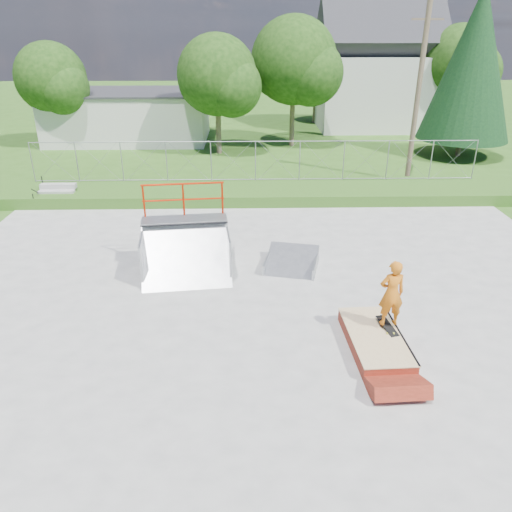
{
  "coord_description": "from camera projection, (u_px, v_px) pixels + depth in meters",
  "views": [
    {
      "loc": [
        -0.5,
        -11.68,
        7.01
      ],
      "look_at": [
        -0.2,
        0.99,
        1.1
      ],
      "focal_mm": 35.0,
      "sensor_mm": 36.0,
      "label": 1
    }
  ],
  "objects": [
    {
      "name": "tree_center",
      "position": [
        299.0,
        64.0,
        29.52
      ],
      "size": [
        5.44,
        5.12,
        7.6
      ],
      "color": "brown",
      "rests_on": "ground"
    },
    {
      "name": "conifer_tree",
      "position": [
        473.0,
        64.0,
        27.08
      ],
      "size": [
        5.04,
        5.04,
        9.1
      ],
      "color": "brown",
      "rests_on": "ground"
    },
    {
      "name": "ground",
      "position": [
        264.0,
        308.0,
        13.56
      ],
      "size": [
        120.0,
        120.0,
        0.0
      ],
      "primitive_type": "plane",
      "color": "#2F5618",
      "rests_on": "ground"
    },
    {
      "name": "tree_back_mid",
      "position": [
        320.0,
        74.0,
        37.38
      ],
      "size": [
        4.08,
        3.84,
        5.7
      ],
      "color": "brown",
      "rests_on": "ground"
    },
    {
      "name": "tree_left_near",
      "position": [
        221.0,
        79.0,
        27.89
      ],
      "size": [
        4.76,
        4.48,
        6.65
      ],
      "color": "brown",
      "rests_on": "ground"
    },
    {
      "name": "utility_pole",
      "position": [
        418.0,
        96.0,
        22.9
      ],
      "size": [
        0.24,
        0.24,
        8.0
      ],
      "primitive_type": "cylinder",
      "color": "brown",
      "rests_on": "ground"
    },
    {
      "name": "grass_berm",
      "position": [
        256.0,
        192.0,
        22.06
      ],
      "size": [
        24.0,
        3.0,
        0.5
      ],
      "primitive_type": "cube",
      "color": "#2F5618",
      "rests_on": "ground"
    },
    {
      "name": "skateboard",
      "position": [
        387.0,
        326.0,
        11.97
      ],
      "size": [
        0.41,
        0.82,
        0.13
      ],
      "primitive_type": "cube",
      "rotation": [
        0.14,
        0.0,
        0.25
      ],
      "color": "black",
      "rests_on": "grind_box"
    },
    {
      "name": "tree_left_far",
      "position": [
        54.0,
        81.0,
        29.63
      ],
      "size": [
        4.42,
        4.16,
        6.18
      ],
      "color": "brown",
      "rests_on": "ground"
    },
    {
      "name": "chain_link_fence",
      "position": [
        255.0,
        161.0,
        22.48
      ],
      "size": [
        20.0,
        0.06,
        1.8
      ],
      "primitive_type": null,
      "color": "gray",
      "rests_on": "grass_berm"
    },
    {
      "name": "flat_bank_ramp",
      "position": [
        291.0,
        261.0,
        15.66
      ],
      "size": [
        1.92,
        2.0,
        0.48
      ],
      "primitive_type": null,
      "rotation": [
        0.0,
        0.0,
        -0.23
      ],
      "color": "gray",
      "rests_on": "concrete_pad"
    },
    {
      "name": "tree_right_far",
      "position": [
        463.0,
        64.0,
        33.53
      ],
      "size": [
        5.1,
        4.8,
        7.12
      ],
      "color": "brown",
      "rests_on": "ground"
    },
    {
      "name": "utility_building_flat",
      "position": [
        130.0,
        117.0,
        32.69
      ],
      "size": [
        10.0,
        6.0,
        3.0
      ],
      "primitive_type": "cube",
      "color": "silver",
      "rests_on": "ground"
    },
    {
      "name": "grind_box",
      "position": [
        375.0,
        341.0,
        11.81
      ],
      "size": [
        1.34,
        2.58,
        0.38
      ],
      "rotation": [
        0.0,
        0.0,
        0.04
      ],
      "color": "maroon",
      "rests_on": "concrete_pad"
    },
    {
      "name": "concrete_stairs",
      "position": [
        56.0,
        196.0,
        21.09
      ],
      "size": [
        1.5,
        1.6,
        0.8
      ],
      "primitive_type": null,
      "color": "gray",
      "rests_on": "ground"
    },
    {
      "name": "quarter_pipe",
      "position": [
        185.0,
        236.0,
        14.77
      ],
      "size": [
        2.83,
        2.47,
        2.61
      ],
      "primitive_type": null,
      "rotation": [
        0.0,
        0.0,
        0.11
      ],
      "color": "gray",
      "rests_on": "concrete_pad"
    },
    {
      "name": "skater",
      "position": [
        391.0,
        296.0,
        11.62
      ],
      "size": [
        0.64,
        0.45,
        1.66
      ],
      "primitive_type": "imported",
      "rotation": [
        0.0,
        0.0,
        3.24
      ],
      "color": "#CD6915",
      "rests_on": "grind_box"
    },
    {
      "name": "gable_house",
      "position": [
        376.0,
        73.0,
        35.69
      ],
      "size": [
        8.4,
        6.08,
        8.94
      ],
      "color": "silver",
      "rests_on": "ground"
    },
    {
      "name": "concrete_pad",
      "position": [
        264.0,
        307.0,
        13.55
      ],
      "size": [
        20.0,
        16.0,
        0.04
      ],
      "primitive_type": "cube",
      "color": "gray",
      "rests_on": "ground"
    }
  ]
}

